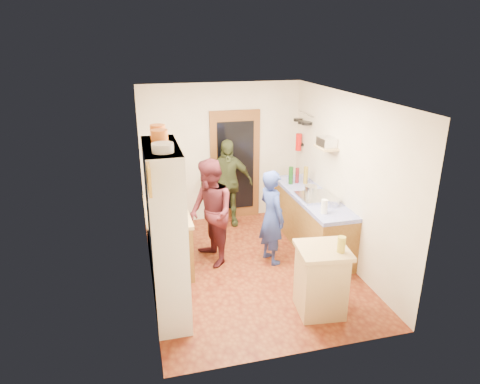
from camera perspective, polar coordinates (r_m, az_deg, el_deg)
name	(u,v)px	position (r m, az deg, el deg)	size (l,w,h in m)	color
floor	(250,267)	(6.75, 1.35, -9.97)	(3.00, 4.00, 0.02)	brown
ceiling	(252,96)	(5.89, 1.57, 12.67)	(3.00, 4.00, 0.02)	silver
wall_back	(222,153)	(8.06, -2.46, 5.20)	(3.00, 0.02, 2.60)	beige
wall_front	(304,251)	(4.46, 8.57, -7.85)	(3.00, 0.02, 2.60)	beige
wall_left	(145,197)	(5.98, -12.60, -0.65)	(0.02, 4.00, 2.60)	beige
wall_right	(346,180)	(6.75, 13.89, 1.62)	(0.02, 4.00, 2.60)	beige
door_frame	(235,166)	(8.15, -0.65, 3.55)	(0.95, 0.06, 2.10)	brown
door_glass	(236,166)	(8.11, -0.59, 3.48)	(0.70, 0.02, 1.70)	black
hutch_body	(166,233)	(5.33, -9.79, -5.43)	(0.40, 1.20, 2.20)	white
hutch_top_shelf	(161,147)	(4.97, -10.52, 5.89)	(0.40, 1.14, 0.04)	white
plate_stack	(163,148)	(4.66, -10.28, 5.84)	(0.24, 0.24, 0.10)	white
orange_pot_a	(159,137)	(5.05, -10.69, 7.27)	(0.20, 0.20, 0.16)	orange
orange_pot_b	(158,132)	(5.31, -10.91, 7.91)	(0.19, 0.19, 0.17)	orange
left_counter_base	(168,238)	(6.75, -9.58, -6.06)	(0.60, 1.40, 0.85)	brown
left_counter_top	(166,211)	(6.57, -9.80, -2.54)	(0.64, 1.44, 0.05)	tan
toaster	(172,215)	(6.14, -9.04, -3.03)	(0.23, 0.15, 0.17)	white
kettle	(164,210)	(6.32, -10.13, -2.41)	(0.15, 0.15, 0.17)	white
orange_bowl	(170,203)	(6.70, -9.28, -1.44)	(0.18, 0.18, 0.08)	orange
chopping_board	(164,197)	(7.05, -10.05, -0.64)	(0.30, 0.22, 0.03)	tan
right_counter_base	(310,221)	(7.35, 9.38, -3.87)	(0.60, 2.20, 0.84)	brown
right_counter_top	(312,196)	(7.18, 9.58, -0.58)	(0.62, 2.22, 0.06)	#1A22B9
hob	(316,197)	(7.03, 10.12, -0.64)	(0.55, 0.58, 0.04)	silver
pot_on_hob	(311,190)	(7.07, 9.41, 0.30)	(0.21, 0.21, 0.13)	silver
bottle_a	(291,175)	(7.59, 6.80, 2.22)	(0.08, 0.08, 0.32)	#143F14
bottle_b	(297,176)	(7.67, 7.63, 2.19)	(0.07, 0.07, 0.27)	#591419
bottle_c	(306,175)	(7.64, 8.75, 2.22)	(0.08, 0.08, 0.31)	olive
paper_towel	(324,207)	(6.41, 11.18, -1.92)	(0.10, 0.10, 0.22)	white
mixing_bowl	(331,202)	(6.78, 12.02, -1.25)	(0.27, 0.27, 0.10)	silver
island_base	(321,282)	(5.65, 10.70, -11.69)	(0.55, 0.55, 0.86)	tan
island_top	(323,250)	(5.42, 11.01, -7.60)	(0.62, 0.62, 0.05)	tan
cutting_board	(318,248)	(5.44, 10.35, -7.31)	(0.35, 0.28, 0.02)	white
oil_jar	(341,244)	(5.33, 13.36, -6.81)	(0.10, 0.10, 0.20)	#AD9E2D
pan_rail	(306,114)	(7.88, 8.83, 10.23)	(0.02, 0.02, 0.65)	silver
pan_hang_a	(307,123)	(7.72, 8.87, 9.04)	(0.18, 0.18, 0.05)	black
pan_hang_b	(302,122)	(7.91, 8.30, 9.18)	(0.16, 0.16, 0.05)	black
pan_hang_c	(298,120)	(8.09, 7.76, 9.52)	(0.17, 0.17, 0.05)	black
wall_shelf	(326,148)	(6.96, 11.43, 5.81)	(0.26, 0.42, 0.03)	tan
radio	(327,142)	(6.94, 11.48, 6.53)	(0.22, 0.30, 0.15)	silver
ext_bracket	(301,144)	(8.16, 8.19, 6.29)	(0.06, 0.10, 0.04)	black
fire_extinguisher	(299,142)	(8.13, 7.82, 6.62)	(0.11, 0.11, 0.32)	red
picture_frame	(149,180)	(4.28, -12.02, 1.64)	(0.03, 0.25, 0.30)	gold
person_hob	(274,217)	(6.60, 4.55, -3.37)	(0.55, 0.36, 1.50)	navy
person_left	(211,212)	(6.56, -3.87, -2.68)	(0.81, 0.63, 1.67)	#481820
person_back	(227,183)	(7.88, -1.71, 1.22)	(0.96, 0.40, 1.64)	#30371E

